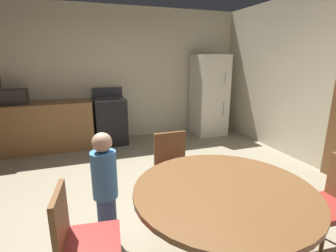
{
  "coord_description": "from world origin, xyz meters",
  "views": [
    {
      "loc": [
        -0.78,
        -2.29,
        1.69
      ],
      "look_at": [
        0.25,
        0.64,
        0.85
      ],
      "focal_mm": 27.19,
      "sensor_mm": 36.0,
      "label": 1
    }
  ],
  "objects_px": {
    "chair_west": "(80,239)",
    "refrigerator": "(209,95)",
    "oven_range": "(111,121)",
    "chair_east": "(333,201)",
    "chair_north": "(173,166)",
    "microwave": "(13,97)",
    "person_child": "(105,188)",
    "dining_table": "(223,206)"
  },
  "relations": [
    {
      "from": "oven_range",
      "to": "microwave",
      "type": "distance_m",
      "value": 1.74
    },
    {
      "from": "microwave",
      "to": "chair_west",
      "type": "distance_m",
      "value": 3.67
    },
    {
      "from": "microwave",
      "to": "dining_table",
      "type": "height_order",
      "value": "microwave"
    },
    {
      "from": "chair_west",
      "to": "chair_north",
      "type": "bearing_deg",
      "value": 48.78
    },
    {
      "from": "chair_west",
      "to": "refrigerator",
      "type": "bearing_deg",
      "value": 57.58
    },
    {
      "from": "refrigerator",
      "to": "person_child",
      "type": "relative_size",
      "value": 1.61
    },
    {
      "from": "oven_range",
      "to": "chair_east",
      "type": "relative_size",
      "value": 1.26
    },
    {
      "from": "refrigerator",
      "to": "oven_range",
      "type": "bearing_deg",
      "value": 178.59
    },
    {
      "from": "chair_east",
      "to": "chair_north",
      "type": "bearing_deg",
      "value": -41.87
    },
    {
      "from": "microwave",
      "to": "person_child",
      "type": "height_order",
      "value": "microwave"
    },
    {
      "from": "oven_range",
      "to": "chair_west",
      "type": "distance_m",
      "value": 3.55
    },
    {
      "from": "chair_north",
      "to": "oven_range",
      "type": "bearing_deg",
      "value": -172.2
    },
    {
      "from": "dining_table",
      "to": "person_child",
      "type": "bearing_deg",
      "value": 141.96
    },
    {
      "from": "microwave",
      "to": "chair_east",
      "type": "distance_m",
      "value": 4.85
    },
    {
      "from": "oven_range",
      "to": "microwave",
      "type": "xyz_separation_m",
      "value": [
        -1.64,
        -0.0,
        0.56
      ]
    },
    {
      "from": "dining_table",
      "to": "chair_east",
      "type": "xyz_separation_m",
      "value": [
        1.03,
        -0.1,
        -0.11
      ]
    },
    {
      "from": "microwave",
      "to": "chair_north",
      "type": "bearing_deg",
      "value": -51.81
    },
    {
      "from": "refrigerator",
      "to": "chair_north",
      "type": "bearing_deg",
      "value": -125.48
    },
    {
      "from": "chair_west",
      "to": "chair_north",
      "type": "distance_m",
      "value": 1.37
    },
    {
      "from": "chair_east",
      "to": "person_child",
      "type": "relative_size",
      "value": 0.8
    },
    {
      "from": "dining_table",
      "to": "person_child",
      "type": "relative_size",
      "value": 1.24
    },
    {
      "from": "chair_north",
      "to": "refrigerator",
      "type": "bearing_deg",
      "value": 143.9
    },
    {
      "from": "microwave",
      "to": "chair_north",
      "type": "distance_m",
      "value": 3.32
    },
    {
      "from": "chair_west",
      "to": "person_child",
      "type": "distance_m",
      "value": 0.56
    },
    {
      "from": "dining_table",
      "to": "person_child",
      "type": "xyz_separation_m",
      "value": [
        -0.81,
        0.63,
        -0.03
      ]
    },
    {
      "from": "person_child",
      "to": "chair_east",
      "type": "bearing_deg",
      "value": 16.31
    },
    {
      "from": "oven_range",
      "to": "refrigerator",
      "type": "distance_m",
      "value": 2.22
    },
    {
      "from": "chair_west",
      "to": "person_child",
      "type": "relative_size",
      "value": 0.8
    },
    {
      "from": "oven_range",
      "to": "chair_east",
      "type": "height_order",
      "value": "oven_range"
    },
    {
      "from": "refrigerator",
      "to": "microwave",
      "type": "bearing_deg",
      "value": 179.25
    },
    {
      "from": "oven_range",
      "to": "chair_north",
      "type": "height_order",
      "value": "oven_range"
    },
    {
      "from": "refrigerator",
      "to": "chair_north",
      "type": "xyz_separation_m",
      "value": [
        -1.8,
        -2.53,
        -0.38
      ]
    },
    {
      "from": "refrigerator",
      "to": "chair_north",
      "type": "height_order",
      "value": "refrigerator"
    },
    {
      "from": "chair_west",
      "to": "oven_range",
      "type": "bearing_deg",
      "value": 86.6
    },
    {
      "from": "person_child",
      "to": "refrigerator",
      "type": "bearing_deg",
      "value": 86.52
    },
    {
      "from": "microwave",
      "to": "person_child",
      "type": "distance_m",
      "value": 3.26
    },
    {
      "from": "refrigerator",
      "to": "chair_west",
      "type": "distance_m",
      "value": 4.46
    },
    {
      "from": "chair_west",
      "to": "chair_east",
      "type": "xyz_separation_m",
      "value": [
        2.06,
        -0.23,
        0.0
      ]
    },
    {
      "from": "microwave",
      "to": "chair_north",
      "type": "height_order",
      "value": "microwave"
    },
    {
      "from": "refrigerator",
      "to": "person_child",
      "type": "xyz_separation_m",
      "value": [
        -2.6,
        -2.93,
        -0.3
      ]
    },
    {
      "from": "chair_east",
      "to": "chair_west",
      "type": "bearing_deg",
      "value": -0.65
    },
    {
      "from": "refrigerator",
      "to": "chair_north",
      "type": "distance_m",
      "value": 3.12
    }
  ]
}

